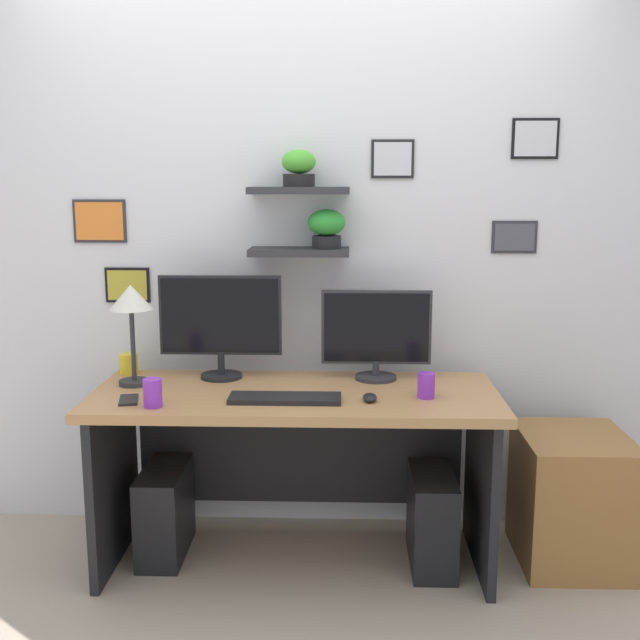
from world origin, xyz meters
The scene contains 15 objects.
ground_plane centered at (0.00, 0.00, 0.00)m, with size 8.00×8.00×0.00m, color tan.
back_wall_assembly centered at (0.00, 0.44, 1.35)m, with size 4.40×0.24×2.70m.
desk centered at (0.00, 0.06, 0.54)m, with size 1.66×0.68×0.75m.
monitor_left centered at (-0.34, 0.22, 1.00)m, with size 0.53×0.18×0.45m.
monitor_right centered at (0.34, 0.22, 0.95)m, with size 0.47×0.18×0.39m.
keyboard centered at (-0.03, -0.13, 0.76)m, with size 0.44×0.14×0.02m, color black.
computer_mouse centered at (0.30, -0.13, 0.77)m, with size 0.06×0.09×0.03m, color black.
desk_lamp centered at (-0.69, 0.09, 1.09)m, with size 0.18×0.18×0.43m.
cell_phone centered at (-0.64, -0.16, 0.76)m, with size 0.07×0.14×0.01m, color black.
coffee_mug centered at (-0.76, 0.27, 0.80)m, with size 0.08×0.08×0.09m, color yellow.
pen_cup centered at (0.53, -0.07, 0.80)m, with size 0.07×0.07×0.10m, color purple.
water_cup centered at (-0.53, -0.23, 0.81)m, with size 0.07×0.07×0.11m, color purple.
drawer_cabinet centered at (1.17, 0.06, 0.28)m, with size 0.44×0.50×0.55m, color #9E6B38.
computer_tower_left centered at (-0.57, 0.05, 0.19)m, with size 0.18×0.40×0.39m, color black.
computer_tower_right centered at (0.57, 0.00, 0.20)m, with size 0.18×0.40×0.40m, color black.
Camera 1 is at (0.20, -3.03, 1.61)m, focal length 43.12 mm.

